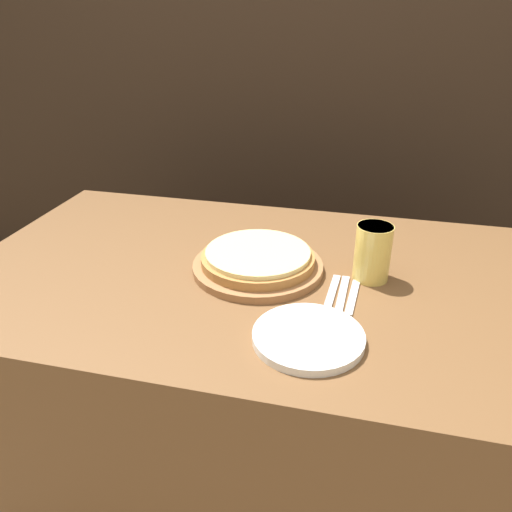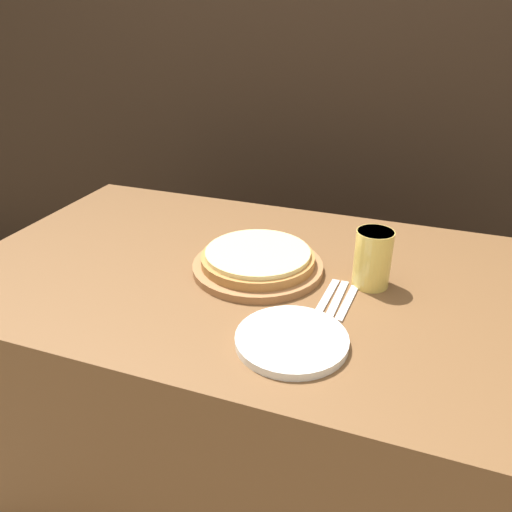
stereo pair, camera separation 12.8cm
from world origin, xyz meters
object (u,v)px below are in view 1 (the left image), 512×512
object	(u,v)px
beer_glass	(373,250)
dinner_plate	(308,337)
dinner_knife	(342,296)
pizza_on_board	(256,261)
fork	(331,294)
spoon	(353,297)

from	to	relation	value
beer_glass	dinner_plate	distance (m)	0.32
beer_glass	dinner_knife	world-z (taller)	beer_glass
pizza_on_board	fork	size ratio (longest dim) A/B	1.80
pizza_on_board	dinner_plate	bearing A→B (deg)	-56.91
dinner_knife	pizza_on_board	bearing A→B (deg)	160.40
dinner_plate	spoon	bearing A→B (deg)	67.65
pizza_on_board	dinner_knife	distance (m)	0.24
pizza_on_board	spoon	xyz separation A→B (m)	(0.25, -0.08, -0.02)
fork	dinner_knife	xyz separation A→B (m)	(0.02, 0.00, 0.00)
beer_glass	dinner_plate	xyz separation A→B (m)	(-0.11, -0.30, -0.07)
pizza_on_board	beer_glass	xyz separation A→B (m)	(0.29, 0.03, 0.05)
dinner_knife	fork	bearing A→B (deg)	180.00
spoon	beer_glass	bearing A→B (deg)	71.72
fork	spoon	distance (m)	0.05
beer_glass	fork	world-z (taller)	beer_glass
spoon	pizza_on_board	bearing A→B (deg)	162.20
pizza_on_board	dinner_knife	bearing A→B (deg)	-19.60
dinner_plate	pizza_on_board	bearing A→B (deg)	123.09
dinner_plate	fork	world-z (taller)	dinner_plate
beer_glass	spoon	bearing A→B (deg)	-108.28
pizza_on_board	beer_glass	bearing A→B (deg)	5.07
dinner_plate	spoon	size ratio (longest dim) A/B	1.45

